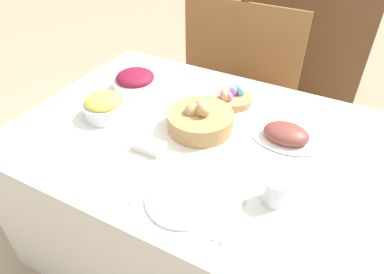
# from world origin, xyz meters

# --- Properties ---
(ground_plane) EXTENTS (12.00, 12.00, 0.00)m
(ground_plane) POSITION_xyz_m (0.00, 0.00, 0.00)
(ground_plane) COLOR tan
(dining_table) EXTENTS (1.55, 1.06, 0.74)m
(dining_table) POSITION_xyz_m (0.00, 0.00, 0.37)
(dining_table) COLOR silver
(dining_table) RESTS_ON ground
(chair_far_left) EXTENTS (0.43, 0.43, 0.98)m
(chair_far_left) POSITION_xyz_m (-0.40, 0.85, 0.52)
(chair_far_left) COLOR brown
(chair_far_left) RESTS_ON ground
(chair_far_center) EXTENTS (0.43, 0.43, 0.98)m
(chair_far_center) POSITION_xyz_m (-0.04, 0.85, 0.52)
(chair_far_center) COLOR brown
(chair_far_center) RESTS_ON ground
(sideboard) EXTENTS (1.26, 0.44, 0.96)m
(sideboard) POSITION_xyz_m (-0.11, 1.72, 0.48)
(sideboard) COLOR brown
(sideboard) RESTS_ON ground
(bread_basket) EXTENTS (0.27, 0.27, 0.13)m
(bread_basket) POSITION_xyz_m (-0.04, 0.04, 0.78)
(bread_basket) COLOR #AD8451
(bread_basket) RESTS_ON dining_table
(egg_basket) EXTENTS (0.17, 0.17, 0.08)m
(egg_basket) POSITION_xyz_m (0.00, 0.28, 0.76)
(egg_basket) COLOR #AD8451
(egg_basket) RESTS_ON dining_table
(ham_platter) EXTENTS (0.28, 0.19, 0.07)m
(ham_platter) POSITION_xyz_m (0.30, 0.13, 0.76)
(ham_platter) COLOR silver
(ham_platter) RESTS_ON dining_table
(pineapple_bowl) EXTENTS (0.19, 0.19, 0.10)m
(pineapple_bowl) POSITION_xyz_m (-0.44, -0.08, 0.78)
(pineapple_bowl) COLOR silver
(pineapple_bowl) RESTS_ON dining_table
(beet_salad_bowl) EXTENTS (0.22, 0.22, 0.10)m
(beet_salad_bowl) POSITION_xyz_m (-0.46, 0.18, 0.78)
(beet_salad_bowl) COLOR silver
(beet_salad_bowl) RESTS_ON dining_table
(dinner_plate) EXTENTS (0.25, 0.25, 0.01)m
(dinner_plate) POSITION_xyz_m (0.09, -0.35, 0.74)
(dinner_plate) COLOR silver
(dinner_plate) RESTS_ON dining_table
(fork) EXTENTS (0.02, 0.19, 0.00)m
(fork) POSITION_xyz_m (-0.06, -0.35, 0.74)
(fork) COLOR #B7B7BC
(fork) RESTS_ON dining_table
(knife) EXTENTS (0.02, 0.19, 0.00)m
(knife) POSITION_xyz_m (0.24, -0.35, 0.74)
(knife) COLOR #B7B7BC
(knife) RESTS_ON dining_table
(spoon) EXTENTS (0.02, 0.19, 0.00)m
(spoon) POSITION_xyz_m (0.27, -0.35, 0.74)
(spoon) COLOR #B7B7BC
(spoon) RESTS_ON dining_table
(drinking_cup) EXTENTS (0.08, 0.08, 0.09)m
(drinking_cup) POSITION_xyz_m (0.35, -0.21, 0.78)
(drinking_cup) COLOR silver
(drinking_cup) RESTS_ON dining_table
(butter_dish) EXTENTS (0.11, 0.07, 0.03)m
(butter_dish) POSITION_xyz_m (-0.15, -0.18, 0.75)
(butter_dish) COLOR silver
(butter_dish) RESTS_ON dining_table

